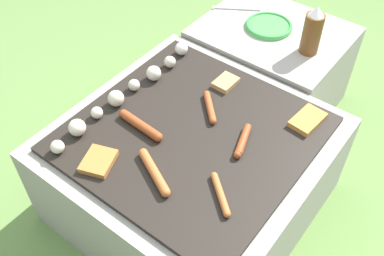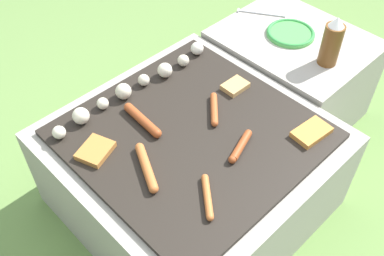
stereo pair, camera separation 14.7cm
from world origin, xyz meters
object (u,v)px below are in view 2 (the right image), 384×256
condiment_bottle (332,42)px  fork_utensil (258,13)px  plate_colorful (291,33)px  sausage_front_center (146,167)px

condiment_bottle → fork_utensil: (0.08, 0.41, -0.09)m
plate_colorful → sausage_front_center: bearing=-171.7°
fork_utensil → sausage_front_center: bearing=-160.5°
sausage_front_center → condiment_bottle: bearing=-5.5°
sausage_front_center → condiment_bottle: size_ratio=0.90×
plate_colorful → fork_utensil: 0.20m
fork_utensil → condiment_bottle: bearing=-100.7°
sausage_front_center → fork_utensil: (0.92, 0.33, -0.01)m
sausage_front_center → fork_utensil: size_ratio=0.96×
condiment_bottle → sausage_front_center: bearing=174.5°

